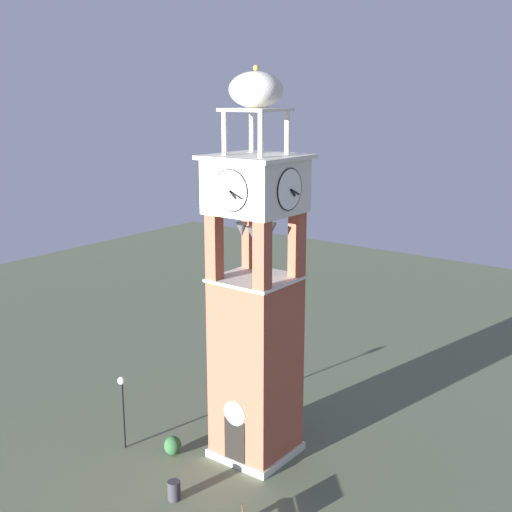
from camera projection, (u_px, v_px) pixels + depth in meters
ground at (256, 452)px, 29.91m from camera, size 80.00×80.00×0.00m
clock_tower at (256, 310)px, 28.29m from camera, size 3.63×3.63×16.88m
lamp_post at (122, 398)px, 29.76m from camera, size 0.36×0.36×3.48m
trash_bin at (174, 490)px, 26.36m from camera, size 0.52×0.52×0.80m
shrub_near_entry at (173, 445)px, 29.67m from camera, size 0.77×0.77×0.86m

